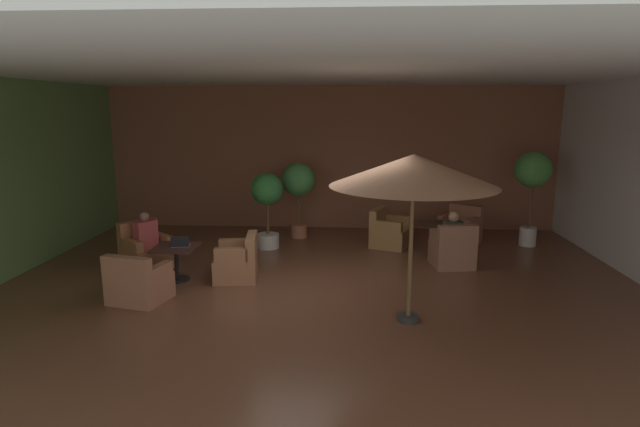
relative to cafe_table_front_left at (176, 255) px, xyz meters
The scene contains 19 objects.
ground_plane 2.71m from the cafe_table_front_left, 15.71° to the right, with size 11.28×10.14×0.02m, color brown.
wall_back_brick 5.18m from the cafe_table_front_left, 59.22° to the left, with size 11.28×0.08×3.54m, color brown.
ceiling_slab 4.09m from the cafe_table_front_left, 15.71° to the right, with size 11.28×10.14×0.06m, color silver.
cafe_table_front_left is the anchor object (origin of this frame).
armchair_front_left_north 1.10m from the cafe_table_front_left, ahead, with size 0.82×0.85×0.82m.
armchair_front_left_east 1.11m from the cafe_table_front_left, 140.24° to the left, with size 1.10×1.09×0.88m.
armchair_front_left_south 1.10m from the cafe_table_front_left, 103.68° to the right, with size 0.96×0.91×0.80m.
cafe_table_front_right 5.35m from the cafe_table_front_left, 23.38° to the left, with size 0.76×0.76×0.62m.
armchair_front_right_north 4.67m from the cafe_table_front_left, 32.57° to the left, with size 0.99×1.01×0.84m.
armchair_front_right_east 5.17m from the cafe_table_front_left, 12.12° to the left, with size 0.83×0.81×0.87m.
armchair_front_right_south 6.31m from the cafe_table_front_left, 27.83° to the left, with size 1.07×1.06×0.83m.
patio_umbrella_tall_red 4.55m from the cafe_table_front_left, 21.61° to the right, with size 2.32×2.32×2.40m.
potted_tree_left_corner 3.78m from the cafe_table_front_left, 59.57° to the left, with size 0.77×0.77×1.77m.
potted_tree_mid_left 2.66m from the cafe_table_front_left, 60.10° to the left, with size 0.70×0.70×1.65m.
potted_tree_mid_right 7.62m from the cafe_table_front_left, 21.45° to the left, with size 0.78×0.78×2.09m.
patron_blue_shirt 5.17m from the cafe_table_front_left, 12.52° to the left, with size 0.37×0.28×0.63m.
patron_by_window 1.07m from the cafe_table_front_left, 140.24° to the left, with size 0.45×0.47×0.67m.
iced_drink_cup 0.23m from the cafe_table_front_left, ahead, with size 0.08×0.08×0.11m, color silver.
open_laptop 0.22m from the cafe_table_front_left, ahead, with size 0.34×0.28×0.20m.
Camera 1 is at (0.49, -7.90, 3.03)m, focal length 28.97 mm.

